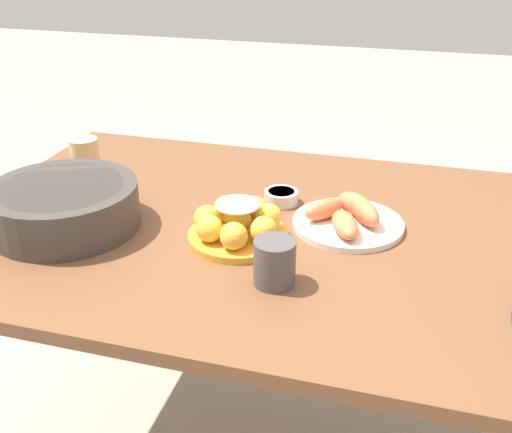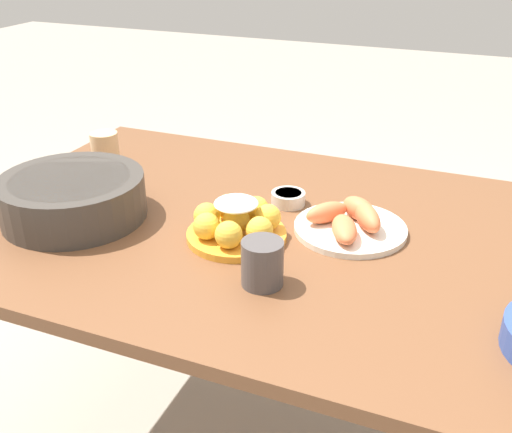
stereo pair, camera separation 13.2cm
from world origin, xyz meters
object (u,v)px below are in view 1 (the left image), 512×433
Objects in this scene: sauce_bowl at (281,196)px; cup_far at (275,262)px; cup_near at (85,155)px; seafood_platter at (348,218)px; dining_table at (273,259)px; cake_plate at (238,224)px; serving_bowl at (64,205)px.

cup_far is (-0.07, 0.35, 0.03)m from sauce_bowl.
cup_far is at bearing 101.50° from sauce_bowl.
cup_far is (-0.64, 0.41, 0.00)m from cup_near.
cup_far reaches higher than seafood_platter.
cup_far is (-0.06, 0.23, 0.13)m from dining_table.
cup_near and cup_far have the same top height.
cake_plate reaches higher than seafood_platter.
cake_plate is 0.66× the size of serving_bowl.
sauce_bowl is 0.58m from cup_near.
cake_plate is at bearing 77.00° from sauce_bowl.
cup_near reaches higher than dining_table.
dining_table is 0.20m from seafood_platter.
cake_plate is 2.40× the size of cup_far.
serving_bowl is at bearing 16.01° from dining_table.
cake_plate reaches higher than cup_near.
cup_far is (-0.12, 0.15, 0.01)m from cake_plate.
serving_bowl reaches higher than cup_far.
serving_bowl is at bearing 6.99° from cake_plate.
cake_plate is at bearing 28.81° from seafood_platter.
cake_plate is (0.06, 0.08, 0.13)m from dining_table.
serving_bowl is 0.51m from sauce_bowl.
cake_plate is 0.21m from sauce_bowl.
sauce_bowl is at bearing -78.50° from cup_far.
dining_table is at bearing 14.12° from seafood_platter.
cake_plate is 0.25m from seafood_platter.
serving_bowl is 0.34m from cup_near.
seafood_platter is 2.75× the size of cup_far.
sauce_bowl is 0.91× the size of cup_near.
seafood_platter is 0.76m from cup_near.
cup_near is (0.13, -0.31, -0.01)m from serving_bowl.
seafood_platter is (-0.18, 0.08, 0.01)m from sauce_bowl.
serving_bowl is at bearing 15.51° from seafood_platter.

